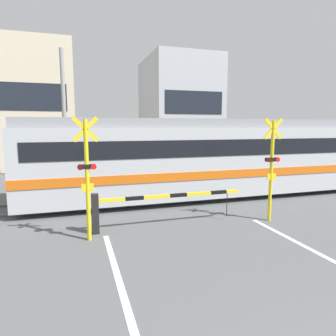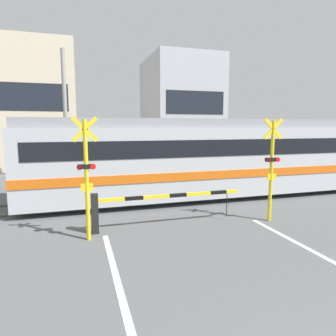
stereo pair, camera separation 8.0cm
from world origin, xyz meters
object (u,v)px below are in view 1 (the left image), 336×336
object	(u,v)px
crossing_barrier_near	(139,204)
crossing_signal_left	(87,173)
crossing_barrier_far	(164,170)
pedestrian	(141,163)
crossing_signal_right	(272,165)
commuter_train	(264,154)

from	to	relation	value
crossing_barrier_near	crossing_signal_left	bearing A→B (deg)	-162.38
crossing_barrier_far	crossing_signal_left	xyz separation A→B (m)	(-4.24, -7.04, 1.06)
crossing_barrier_far	pedestrian	world-z (taller)	pedestrian
crossing_barrier_far	pedestrian	bearing A→B (deg)	113.23
crossing_signal_left	crossing_signal_right	bearing A→B (deg)	0.00
crossing_barrier_far	pedestrian	distance (m)	2.14
crossing_signal_right	pedestrian	xyz separation A→B (m)	(-2.33, 9.00, -0.92)
commuter_train	crossing_barrier_far	xyz separation A→B (m)	(-3.87, 3.26, -1.02)
crossing_signal_right	pedestrian	distance (m)	9.34
crossing_barrier_near	pedestrian	world-z (taller)	pedestrian
commuter_train	crossing_signal_right	distance (m)	4.46
crossing_barrier_far	crossing_signal_left	world-z (taller)	crossing_signal_left
crossing_signal_right	pedestrian	world-z (taller)	crossing_signal_right
commuter_train	crossing_signal_right	xyz separation A→B (m)	(-2.38, -3.77, 0.04)
commuter_train	crossing_barrier_far	distance (m)	5.17
pedestrian	commuter_train	bearing A→B (deg)	-47.93
crossing_signal_left	crossing_barrier_far	bearing A→B (deg)	58.93
commuter_train	crossing_signal_right	size ratio (longest dim) A/B	6.32
commuter_train	pedestrian	bearing A→B (deg)	132.07
crossing_barrier_far	crossing_signal_right	distance (m)	7.27
crossing_barrier_far	crossing_signal_right	xyz separation A→B (m)	(1.49, -7.04, 1.06)
crossing_barrier_far	crossing_signal_left	size ratio (longest dim) A/B	1.41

